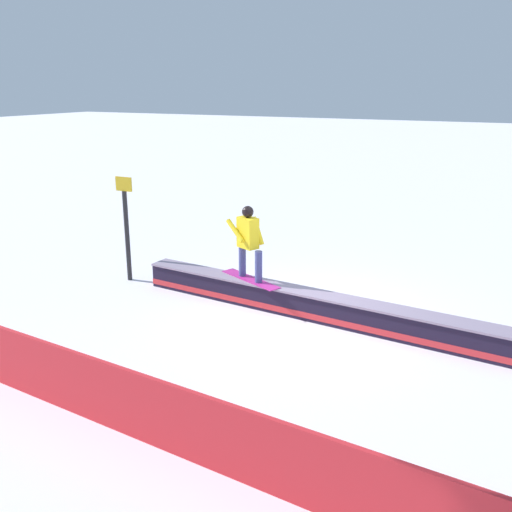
% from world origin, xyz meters
% --- Properties ---
extents(ground_plane, '(120.00, 120.00, 0.00)m').
position_xyz_m(ground_plane, '(0.00, 0.00, 0.00)').
color(ground_plane, white).
extents(grind_box, '(7.26, 1.08, 0.51)m').
position_xyz_m(grind_box, '(0.00, 0.00, 0.23)').
color(grind_box, black).
rests_on(grind_box, ground_plane).
extents(snowboarder, '(1.47, 0.86, 1.44)m').
position_xyz_m(snowboarder, '(1.35, -0.13, 1.28)').
color(snowboarder, '#BA2689').
rests_on(snowboarder, grind_box).
extents(safety_fence, '(12.14, 1.10, 0.90)m').
position_xyz_m(safety_fence, '(0.00, 4.49, 0.45)').
color(safety_fence, red).
rests_on(safety_fence, ground_plane).
extents(trail_marker, '(0.40, 0.10, 2.27)m').
position_xyz_m(trail_marker, '(4.34, -0.22, 1.21)').
color(trail_marker, '#262628').
rests_on(trail_marker, ground_plane).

